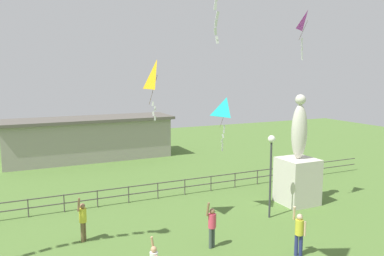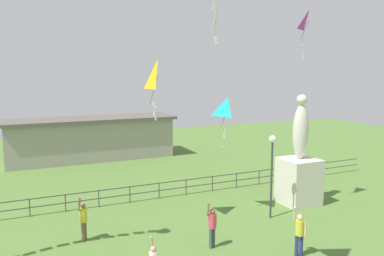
# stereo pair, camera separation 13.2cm
# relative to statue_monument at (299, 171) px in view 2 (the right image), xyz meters

# --- Properties ---
(statue_monument) EXTENTS (1.89, 1.89, 6.03)m
(statue_monument) POSITION_rel_statue_monument_xyz_m (0.00, 0.00, 0.00)
(statue_monument) COLOR beige
(statue_monument) RESTS_ON ground_plane
(lamppost) EXTENTS (0.36, 0.36, 4.17)m
(lamppost) POSITION_rel_statue_monument_xyz_m (-2.67, -1.15, 1.22)
(lamppost) COLOR #38383D
(lamppost) RESTS_ON ground_plane
(person_0) EXTENTS (0.46, 0.47, 2.03)m
(person_0) POSITION_rel_statue_monument_xyz_m (-4.09, -5.01, -0.82)
(person_0) COLOR navy
(person_0) RESTS_ON ground_plane
(person_5) EXTENTS (0.43, 0.43, 1.99)m
(person_5) POSITION_rel_statue_monument_xyz_m (-11.58, -0.05, -0.83)
(person_5) COLOR brown
(person_5) RESTS_ON ground_plane
(person_6) EXTENTS (0.53, 0.31, 1.98)m
(person_6) POSITION_rel_statue_monument_xyz_m (-6.86, -2.92, -0.84)
(person_6) COLOR #3F4C47
(person_6) RESTS_ON ground_plane
(kite_1) EXTENTS (0.69, 0.92, 2.69)m
(kite_1) POSITION_rel_statue_monument_xyz_m (-8.13, -0.04, 5.18)
(kite_1) COLOR yellow
(kite_4) EXTENTS (1.03, 0.91, 2.38)m
(kite_4) POSITION_rel_statue_monument_xyz_m (-0.66, -1.05, 7.80)
(kite_4) COLOR #B22DB2
(kite_5) EXTENTS (0.85, 1.10, 2.61)m
(kite_5) POSITION_rel_statue_monument_xyz_m (-4.48, 0.14, 3.53)
(kite_5) COLOR #19B2B2
(waterfront_railing) EXTENTS (36.03, 0.06, 0.95)m
(waterfront_railing) POSITION_rel_statue_monument_xyz_m (-9.81, 3.96, -1.20)
(waterfront_railing) COLOR #4C4742
(waterfront_railing) RESTS_ON ground_plane
(pavilion_building) EXTENTS (13.76, 4.06, 3.48)m
(pavilion_building) POSITION_rel_statue_monument_xyz_m (-8.39, 15.96, -0.07)
(pavilion_building) COLOR gray
(pavilion_building) RESTS_ON ground_plane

